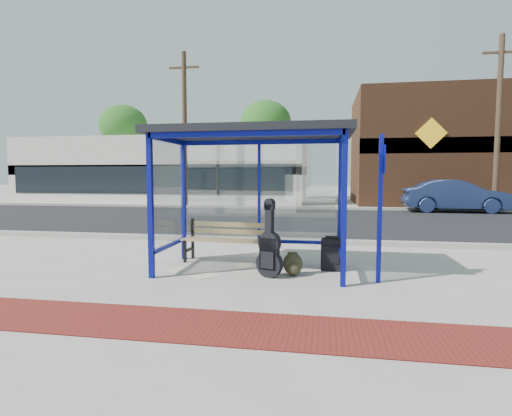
% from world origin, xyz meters
% --- Properties ---
extents(ground, '(120.00, 120.00, 0.00)m').
position_xyz_m(ground, '(0.00, 0.00, 0.00)').
color(ground, '#B2ADA0').
rests_on(ground, ground).
extents(brick_paver_strip, '(60.00, 1.00, 0.01)m').
position_xyz_m(brick_paver_strip, '(0.00, -2.60, 0.01)').
color(brick_paver_strip, maroon).
rests_on(brick_paver_strip, ground).
extents(curb_near, '(60.00, 0.25, 0.12)m').
position_xyz_m(curb_near, '(0.00, 2.90, 0.06)').
color(curb_near, gray).
rests_on(curb_near, ground).
extents(street_asphalt, '(60.00, 10.00, 0.00)m').
position_xyz_m(street_asphalt, '(0.00, 8.00, 0.00)').
color(street_asphalt, black).
rests_on(street_asphalt, ground).
extents(curb_far, '(60.00, 0.25, 0.12)m').
position_xyz_m(curb_far, '(0.00, 13.10, 0.06)').
color(curb_far, gray).
rests_on(curb_far, ground).
extents(far_sidewalk, '(60.00, 4.00, 0.01)m').
position_xyz_m(far_sidewalk, '(0.00, 15.00, 0.00)').
color(far_sidewalk, '#B2ADA0').
rests_on(far_sidewalk, ground).
extents(bus_shelter, '(3.30, 1.80, 2.42)m').
position_xyz_m(bus_shelter, '(0.00, 0.07, 2.07)').
color(bus_shelter, '#0C1188').
rests_on(bus_shelter, ground).
extents(storefront_white, '(18.00, 6.04, 4.00)m').
position_xyz_m(storefront_white, '(-9.00, 17.99, 2.00)').
color(storefront_white, silver).
rests_on(storefront_white, ground).
extents(storefront_brown, '(10.00, 7.08, 6.40)m').
position_xyz_m(storefront_brown, '(8.00, 18.49, 3.20)').
color(storefront_brown, '#59331E').
rests_on(storefront_brown, ground).
extents(tree_left, '(3.60, 3.60, 7.03)m').
position_xyz_m(tree_left, '(-14.00, 22.00, 5.45)').
color(tree_left, '#4C3826').
rests_on(tree_left, ground).
extents(tree_mid, '(3.60, 3.60, 7.03)m').
position_xyz_m(tree_mid, '(-3.00, 22.00, 5.45)').
color(tree_mid, '#4C3826').
rests_on(tree_mid, ground).
extents(tree_right, '(3.60, 3.60, 7.03)m').
position_xyz_m(tree_right, '(12.50, 22.00, 5.45)').
color(tree_right, '#4C3826').
rests_on(tree_right, ground).
extents(utility_pole_west, '(1.60, 0.24, 8.00)m').
position_xyz_m(utility_pole_west, '(-6.00, 13.40, 4.11)').
color(utility_pole_west, '#4C3826').
rests_on(utility_pole_west, ground).
extents(utility_pole_east, '(1.60, 0.24, 8.00)m').
position_xyz_m(utility_pole_east, '(9.00, 13.40, 4.11)').
color(utility_pole_east, '#4C3826').
rests_on(utility_pole_east, ground).
extents(bench, '(1.73, 0.56, 0.80)m').
position_xyz_m(bench, '(-0.59, 0.61, 0.46)').
color(bench, black).
rests_on(bench, ground).
extents(guitar_bag, '(0.45, 0.28, 1.20)m').
position_xyz_m(guitar_bag, '(0.36, -0.40, 0.44)').
color(guitar_bag, black).
rests_on(guitar_bag, ground).
extents(suitcase, '(0.37, 0.26, 0.60)m').
position_xyz_m(suitcase, '(1.35, 0.26, 0.28)').
color(suitcase, black).
rests_on(suitcase, ground).
extents(backpack, '(0.36, 0.33, 0.38)m').
position_xyz_m(backpack, '(0.72, -0.21, 0.18)').
color(backpack, '#2F2D1A').
rests_on(backpack, ground).
extents(sign_post, '(0.09, 0.28, 2.26)m').
position_xyz_m(sign_post, '(2.06, -0.40, 1.27)').
color(sign_post, '#0D1292').
rests_on(sign_post, ground).
extents(newspaper_a, '(0.38, 0.41, 0.01)m').
position_xyz_m(newspaper_a, '(-1.29, -0.14, 0.00)').
color(newspaper_a, white).
rests_on(newspaper_a, ground).
extents(newspaper_b, '(0.49, 0.49, 0.01)m').
position_xyz_m(newspaper_b, '(-0.69, -0.50, 0.00)').
color(newspaper_b, white).
rests_on(newspaper_b, ground).
extents(newspaper_c, '(0.28, 0.35, 0.01)m').
position_xyz_m(newspaper_c, '(-0.20, 0.40, 0.00)').
color(newspaper_c, white).
rests_on(newspaper_c, ground).
extents(parked_car, '(4.50, 1.65, 1.47)m').
position_xyz_m(parked_car, '(7.05, 12.60, 0.74)').
color(parked_car, navy).
rests_on(parked_car, ground).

